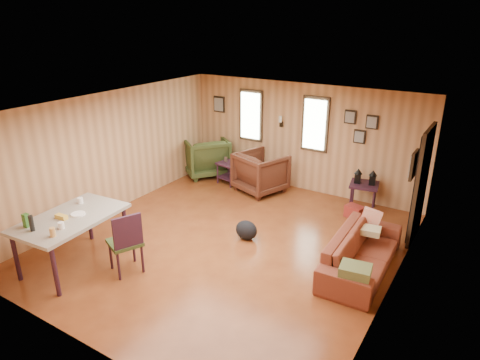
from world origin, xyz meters
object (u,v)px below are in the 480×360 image
(recliner_brown, at_px, (261,170))
(side_table, at_px, (365,182))
(sofa, at_px, (362,247))
(recliner_green, at_px, (206,155))
(end_table, at_px, (229,169))
(dining_table, at_px, (70,221))

(recliner_brown, height_order, side_table, recliner_brown)
(sofa, relative_size, recliner_green, 1.99)
(side_table, bearing_deg, end_table, -175.79)
(recliner_green, xyz_separation_m, dining_table, (0.68, -4.46, 0.25))
(recliner_green, height_order, side_table, recliner_green)
(end_table, xyz_separation_m, dining_table, (-0.15, -4.25, 0.41))
(sofa, xyz_separation_m, dining_table, (-3.91, -2.28, 0.37))
(sofa, xyz_separation_m, side_table, (-0.65, 2.20, 0.20))
(sofa, relative_size, side_table, 2.35)
(recliner_green, height_order, dining_table, dining_table)
(end_table, relative_size, dining_table, 0.37)
(sofa, bearing_deg, side_table, 14.82)
(recliner_brown, distance_m, end_table, 0.87)
(side_table, bearing_deg, sofa, -73.56)
(sofa, distance_m, recliner_green, 5.08)
(recliner_green, height_order, end_table, recliner_green)
(sofa, height_order, end_table, sofa)
(side_table, xyz_separation_m, dining_table, (-3.26, -4.48, 0.17))
(recliner_brown, xyz_separation_m, end_table, (-0.86, 0.01, -0.14))
(recliner_brown, distance_m, side_table, 2.27)
(dining_table, bearing_deg, recliner_brown, 72.46)
(recliner_brown, relative_size, dining_table, 0.58)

